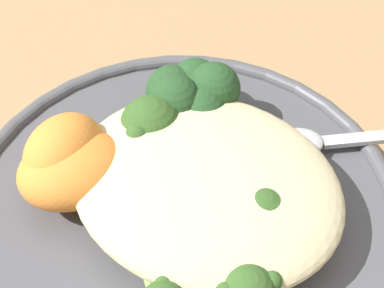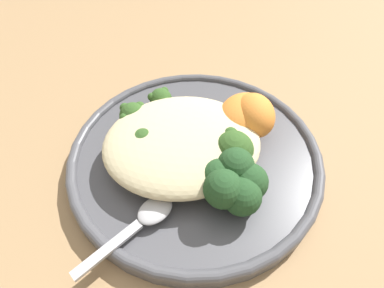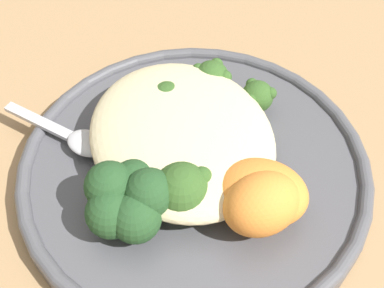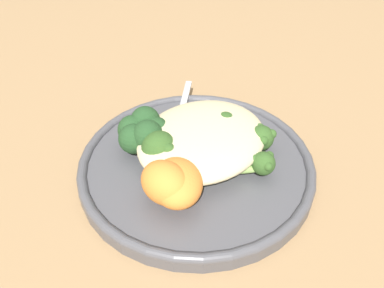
# 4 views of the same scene
# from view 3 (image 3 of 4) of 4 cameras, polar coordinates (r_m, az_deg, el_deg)

# --- Properties ---
(ground_plane) EXTENTS (4.00, 4.00, 0.00)m
(ground_plane) POSITION_cam_3_polar(r_m,az_deg,el_deg) (0.44, -0.97, -3.99)
(ground_plane) COLOR #9E7A51
(plate) EXTENTS (0.29, 0.29, 0.02)m
(plate) POSITION_cam_3_polar(r_m,az_deg,el_deg) (0.44, 0.28, -2.72)
(plate) COLOR #4C4C51
(plate) RESTS_ON ground_plane
(quinoa_mound) EXTENTS (0.17, 0.14, 0.04)m
(quinoa_mound) POSITION_cam_3_polar(r_m,az_deg,el_deg) (0.42, -1.13, 0.96)
(quinoa_mound) COLOR beige
(quinoa_mound) RESTS_ON plate
(broccoli_stalk_0) EXTENTS (0.08, 0.09, 0.03)m
(broccoli_stalk_0) POSITION_cam_3_polar(r_m,az_deg,el_deg) (0.45, 6.02, 3.33)
(broccoli_stalk_0) COLOR #8EB25B
(broccoli_stalk_0) RESTS_ON plate
(broccoli_stalk_1) EXTENTS (0.11, 0.05, 0.03)m
(broccoli_stalk_1) POSITION_cam_3_polar(r_m,az_deg,el_deg) (0.46, 2.40, 4.99)
(broccoli_stalk_1) COLOR #8EB25B
(broccoli_stalk_1) RESTS_ON plate
(broccoli_stalk_2) EXTENTS (0.10, 0.06, 0.04)m
(broccoli_stalk_2) POSITION_cam_3_polar(r_m,az_deg,el_deg) (0.44, -1.34, 3.24)
(broccoli_stalk_2) COLOR #8EB25B
(broccoli_stalk_2) RESTS_ON plate
(broccoli_stalk_3) EXTENTS (0.08, 0.10, 0.03)m
(broccoli_stalk_3) POSITION_cam_3_polar(r_m,az_deg,el_deg) (0.43, -3.68, 0.40)
(broccoli_stalk_3) COLOR #8EB25B
(broccoli_stalk_3) RESTS_ON plate
(broccoli_stalk_4) EXTENTS (0.03, 0.10, 0.03)m
(broccoli_stalk_4) POSITION_cam_3_polar(r_m,az_deg,el_deg) (0.41, -2.92, -2.31)
(broccoli_stalk_4) COLOR #8EB25B
(broccoli_stalk_4) RESTS_ON plate
(broccoli_stalk_5) EXTENTS (0.06, 0.09, 0.04)m
(broccoli_stalk_5) POSITION_cam_3_polar(r_m,az_deg,el_deg) (0.39, -0.46, -4.46)
(broccoli_stalk_5) COLOR #8EB25B
(broccoli_stalk_5) RESTS_ON plate
(sweet_potato_chunk_0) EXTENTS (0.09, 0.09, 0.04)m
(sweet_potato_chunk_0) POSITION_cam_3_polar(r_m,az_deg,el_deg) (0.39, 7.39, -5.13)
(sweet_potato_chunk_0) COLOR orange
(sweet_potato_chunk_0) RESTS_ON plate
(sweet_potato_chunk_1) EXTENTS (0.05, 0.06, 0.05)m
(sweet_potato_chunk_1) POSITION_cam_3_polar(r_m,az_deg,el_deg) (0.38, 7.43, -6.35)
(sweet_potato_chunk_1) COLOR orange
(sweet_potato_chunk_1) RESTS_ON plate
(kale_tuft) EXTENTS (0.06, 0.07, 0.04)m
(kale_tuft) POSITION_cam_3_polar(r_m,az_deg,el_deg) (0.38, -6.84, -5.81)
(kale_tuft) COLOR #234723
(kale_tuft) RESTS_ON plate
(spoon) EXTENTS (0.10, 0.08, 0.01)m
(spoon) POSITION_cam_3_polar(r_m,az_deg,el_deg) (0.45, -12.25, 0.62)
(spoon) COLOR #B7B7BC
(spoon) RESTS_ON plate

